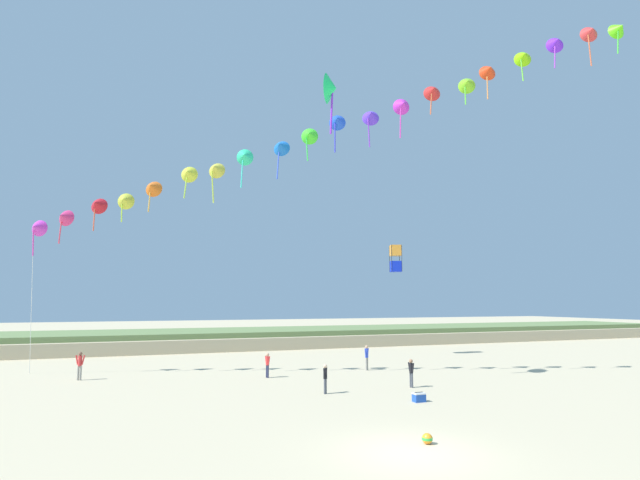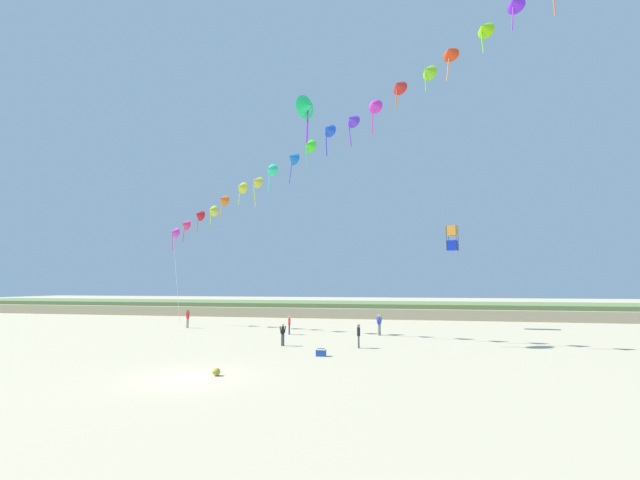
% 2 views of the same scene
% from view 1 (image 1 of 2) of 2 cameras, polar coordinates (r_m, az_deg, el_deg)
% --- Properties ---
extents(ground_plane, '(240.00, 240.00, 0.00)m').
position_cam_1_polar(ground_plane, '(17.46, 10.45, -22.83)').
color(ground_plane, beige).
extents(dune_ridge, '(120.00, 13.14, 1.75)m').
position_cam_1_polar(dune_ridge, '(55.69, -12.13, -10.95)').
color(dune_ridge, '#BFAE8B').
rests_on(dune_ridge, ground).
extents(person_near_left, '(0.59, 0.30, 1.72)m').
position_cam_1_polar(person_near_left, '(34.86, -25.75, -12.62)').
color(person_near_left, gray).
rests_on(person_near_left, ground).
extents(person_near_right, '(0.21, 0.55, 1.56)m').
position_cam_1_polar(person_near_right, '(29.45, 10.38, -14.52)').
color(person_near_right, '#474C56').
rests_on(person_near_right, ground).
extents(person_mid_center, '(0.52, 0.45, 1.72)m').
position_cam_1_polar(person_mid_center, '(36.25, 5.36, -13.03)').
color(person_mid_center, gray).
rests_on(person_mid_center, ground).
extents(person_far_left, '(0.40, 0.45, 1.51)m').
position_cam_1_polar(person_far_left, '(27.12, 0.60, -15.35)').
color(person_far_left, '#474C56').
rests_on(person_far_left, ground).
extents(person_far_right, '(0.24, 0.53, 1.54)m').
position_cam_1_polar(person_far_right, '(32.80, -6.02, -13.85)').
color(person_far_right, '#282D4C').
rests_on(person_far_right, ground).
extents(kite_banner_string, '(36.42, 17.97, 23.13)m').
position_cam_1_polar(kite_banner_string, '(33.38, 0.48, 12.64)').
color(kite_banner_string, '#CA38BB').
extents(large_kite_low_lead, '(1.59, 1.91, 3.83)m').
position_cam_1_polar(large_kite_low_lead, '(31.89, 1.31, 16.92)').
color(large_kite_low_lead, '#1CE86A').
extents(large_kite_mid_trail, '(1.20, 1.20, 2.45)m').
position_cam_1_polar(large_kite_mid_trail, '(45.99, 8.63, -2.11)').
color(large_kite_mid_trail, '#1028C8').
extents(beach_cooler, '(0.58, 0.41, 0.46)m').
position_cam_1_polar(beach_cooler, '(25.57, 11.25, -17.22)').
color(beach_cooler, blue).
rests_on(beach_cooler, ground).
extents(beach_ball, '(0.36, 0.36, 0.36)m').
position_cam_1_polar(beach_ball, '(18.49, 12.16, -21.31)').
color(beach_ball, orange).
rests_on(beach_ball, ground).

